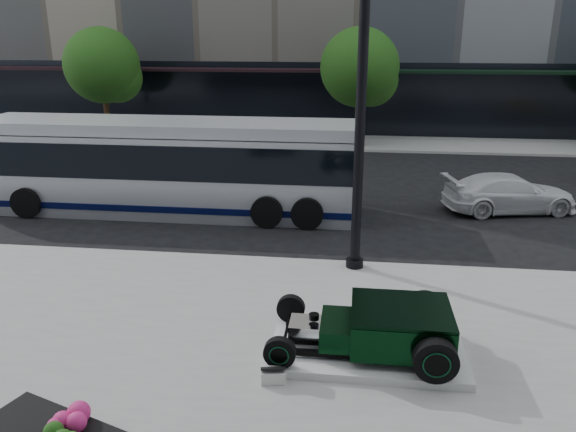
# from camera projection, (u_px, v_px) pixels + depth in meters

# --- Properties ---
(ground) EXTENTS (120.00, 120.00, 0.00)m
(ground) POSITION_uv_depth(u_px,v_px,m) (318.00, 236.00, 16.05)
(ground) COLOR black
(ground) RESTS_ON ground
(sidewalk_far) EXTENTS (70.00, 4.00, 0.12)m
(sidewalk_far) POSITION_uv_depth(u_px,v_px,m) (337.00, 142.00, 29.22)
(sidewalk_far) COLOR gray
(sidewalk_far) RESTS_ON ground
(street_trees) EXTENTS (29.80, 3.80, 5.70)m
(street_trees) POSITION_uv_depth(u_px,v_px,m) (363.00, 70.00, 27.05)
(street_trees) COLOR black
(street_trees) RESTS_ON sidewalk_far
(display_plinth) EXTENTS (3.40, 1.80, 0.15)m
(display_plinth) POSITION_uv_depth(u_px,v_px,m) (367.00, 351.00, 9.91)
(display_plinth) COLOR silver
(display_plinth) RESTS_ON sidewalk_near
(hot_rod) EXTENTS (3.22, 2.00, 0.81)m
(hot_rod) POSITION_uv_depth(u_px,v_px,m) (388.00, 327.00, 9.72)
(hot_rod) COLOR black
(hot_rod) RESTS_ON display_plinth
(info_plaque) EXTENTS (0.45, 0.37, 0.31)m
(info_plaque) POSITION_uv_depth(u_px,v_px,m) (273.00, 374.00, 9.17)
(info_plaque) COLOR silver
(info_plaque) RESTS_ON sidewalk_near
(lamppost) EXTENTS (0.42, 0.42, 7.70)m
(lamppost) POSITION_uv_depth(u_px,v_px,m) (360.00, 120.00, 12.56)
(lamppost) COLOR black
(lamppost) RESTS_ON sidewalk_near
(transit_bus) EXTENTS (12.12, 2.88, 2.92)m
(transit_bus) POSITION_uv_depth(u_px,v_px,m) (168.00, 166.00, 17.91)
(transit_bus) COLOR #B2B6BC
(transit_bus) RESTS_ON ground
(white_sedan) EXTENTS (4.47, 2.56, 1.22)m
(white_sedan) POSITION_uv_depth(u_px,v_px,m) (509.00, 193.00, 18.06)
(white_sedan) COLOR white
(white_sedan) RESTS_ON ground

